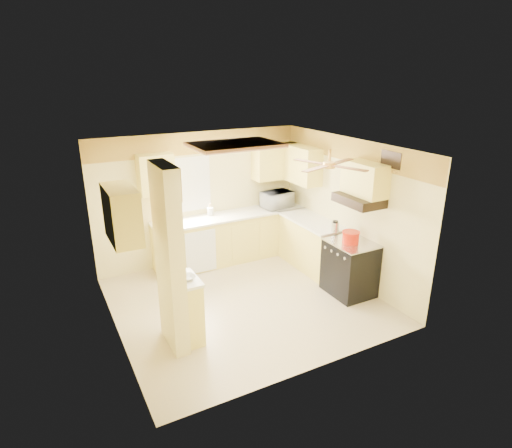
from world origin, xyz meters
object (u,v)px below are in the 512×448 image
bowl (188,278)px  kettle (335,227)px  dutch_oven (351,237)px  stove (350,268)px  microwave (277,199)px

bowl → kettle: size_ratio=1.03×
dutch_oven → kettle: kettle is taller
bowl → kettle: kettle is taller
bowl → kettle: 2.86m
stove → bowl: size_ratio=4.41×
kettle → stove: bearing=-90.6°
stove → microwave: 2.22m
stove → dutch_oven: 0.55m
dutch_oven → kettle: 0.46m
dutch_oven → kettle: size_ratio=1.41×
microwave → kettle: size_ratio=2.90×
stove → dutch_oven: dutch_oven is taller
bowl → dutch_oven: (2.77, 0.04, 0.05)m
stove → microwave: size_ratio=1.56×
microwave → dutch_oven: size_ratio=2.06×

